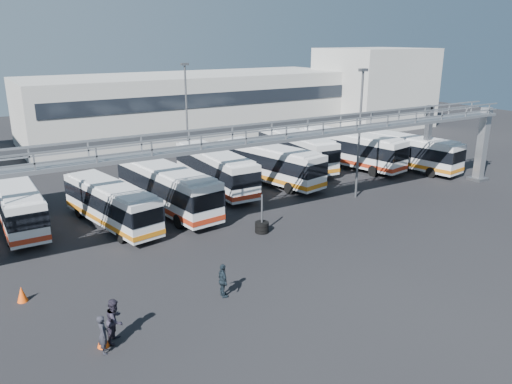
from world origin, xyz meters
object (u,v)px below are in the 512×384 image
bus_5 (215,169)px  pedestrian_b (115,320)px  bus_6 (269,162)px  bus_7 (296,148)px  bus_2 (17,203)px  bus_8 (350,148)px  light_pole_back (187,112)px  bus_9 (406,151)px  cone_right (22,294)px  bus_3 (111,203)px  tire_stack (262,226)px  pedestrian_d (223,281)px  bus_4 (167,187)px  cone_left (103,338)px  pedestrian_a (103,334)px  light_pole_mid (360,127)px

bus_5 → pedestrian_b: 22.33m
bus_6 → bus_7: 6.31m
bus_2 → bus_5: 15.43m
bus_5 → bus_8: bus_8 is taller
light_pole_back → pedestrian_b: 29.07m
bus_9 → cone_right: size_ratio=13.89×
bus_3 → tire_stack: size_ratio=3.86×
light_pole_back → cone_right: (-17.51, -19.01, -5.33)m
bus_6 → pedestrian_d: (-13.17, -16.03, -0.99)m
bus_2 → pedestrian_d: bearing=-65.4°
bus_8 → bus_9: bearing=-48.8°
cone_right → tire_stack: 14.98m
bus_9 → bus_3: bearing=171.1°
bus_4 → bus_5: bearing=21.7°
light_pole_back → cone_left: 29.61m
bus_9 → pedestrian_d: (-27.41, -13.19, -0.94)m
bus_9 → bus_8: bearing=132.2°
bus_3 → pedestrian_d: bearing=-92.4°
bus_6 → pedestrian_a: (-19.52, -17.55, -1.02)m
bus_4 → bus_5: bus_4 is taller
cone_right → bus_4: bearing=38.1°
bus_9 → tire_stack: (-21.15, -6.90, -1.38)m
bus_8 → tire_stack: bus_8 is taller
bus_6 → tire_stack: 12.03m
bus_2 → bus_4: bearing=-13.2°
cone_left → pedestrian_b: bearing=14.0°
bus_8 → pedestrian_b: bus_8 is taller
bus_2 → tire_stack: bearing=-35.3°
bus_7 → bus_4: bearing=-154.6°
bus_2 → light_pole_mid: bearing=-16.4°
light_pole_back → bus_8: (14.27, -7.26, -3.79)m
bus_3 → pedestrian_a: bus_3 is taller
bus_4 → light_pole_back: bearing=51.2°
pedestrian_b → cone_right: bearing=65.2°
bus_7 → cone_left: (-24.81, -20.45, -1.52)m
bus_7 → tire_stack: size_ratio=4.40×
bus_2 → tire_stack: 16.66m
bus_7 → tire_stack: bearing=-127.7°
bus_8 → bus_6: bearing=172.1°
bus_2 → pedestrian_a: 17.42m
pedestrian_b → pedestrian_d: pedestrian_b is taller
pedestrian_a → light_pole_mid: bearing=-54.6°
pedestrian_a → cone_right: (-2.29, 6.30, -0.45)m
bus_7 → cone_right: bearing=-146.3°
bus_2 → bus_4: (9.87, -2.28, 0.17)m
pedestrian_a → bus_6: bearing=-36.5°
light_pole_back → pedestrian_a: size_ratio=5.97×
bus_5 → pedestrian_a: bearing=-127.0°
light_pole_mid → pedestrian_d: bearing=-152.5°
cone_left → bus_5: bearing=50.9°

